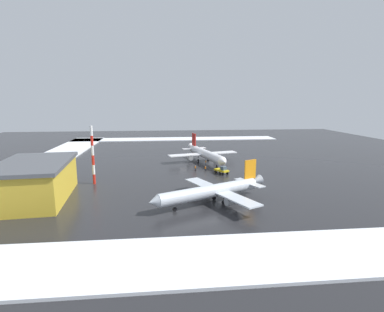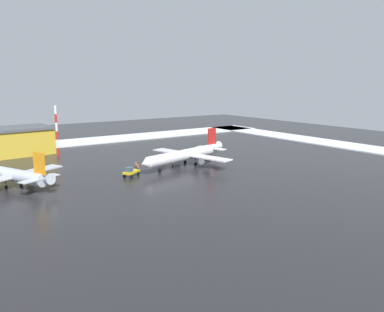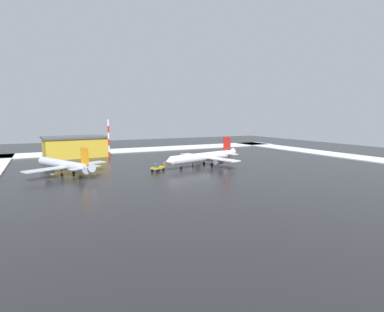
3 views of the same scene
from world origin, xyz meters
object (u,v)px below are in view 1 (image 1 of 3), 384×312
Objects in this scene: cargo_hangar at (35,181)px; airplane_parked_portside at (205,154)px; pushback_tug at (222,170)px; ground_crew_beside_wing at (206,162)px; ground_crew_mid_apron at (195,168)px; antenna_mast at (93,155)px; ground_crew_near_tug at (205,168)px; airplane_far_rear at (212,191)px.

airplane_parked_portside is at bearing 124.31° from cargo_hangar.
pushback_tug is at bearing 106.61° from cargo_hangar.
airplane_parked_portside is at bearing 155.75° from pushback_tug.
ground_crew_mid_apron is at bearing -100.02° from ground_crew_beside_wing.
antenna_mast is (21.21, -33.88, 6.96)m from ground_crew_beside_wing.
antenna_mast is (11.52, -32.27, 6.96)m from ground_crew_near_tug.
ground_crew_beside_wing is 0.06× the size of cargo_hangar.
antenna_mast reaches higher than ground_crew_beside_wing.
antenna_mast is at bearing 133.17° from cargo_hangar.
antenna_mast is 16.28m from cargo_hangar.
ground_crew_mid_apron is 46.74m from cargo_hangar.
ground_crew_near_tug is (-4.24, -4.60, -0.31)m from pushback_tug.
pushback_tug is at bearing 101.17° from antenna_mast.
ground_crew_beside_wing is at bearing 121.28° from cargo_hangar.
ground_crew_mid_apron is at bearing 113.25° from antenna_mast.
airplane_parked_portside is at bearing 103.51° from ground_crew_beside_wing.
airplane_far_rear is 40.56m from cargo_hangar.
ground_crew_mid_apron is at bearing 32.06° from ground_crew_near_tug.
airplane_far_rear is 16.11× the size of ground_crew_beside_wing.
antenna_mast is at bearing -58.01° from airplane_far_rear.
antenna_mast is (7.28, -36.87, 6.65)m from pushback_tug.
antenna_mast reaches higher than cargo_hangar.
ground_crew_near_tug is at bearing -79.16° from ground_crew_mid_apron.
ground_crew_near_tug is at bearing 109.64° from antenna_mast.
airplane_far_rear is 40.40m from ground_crew_beside_wing.
airplane_parked_portside is at bearing 7.14° from ground_crew_mid_apron.
ground_crew_near_tug is (-30.42, 2.85, -1.91)m from airplane_far_rear.
ground_crew_mid_apron is at bearing -36.27° from airplane_parked_portside.
pushback_tug is at bearing -59.37° from ground_crew_beside_wing.
cargo_hangar reaches higher than ground_crew_mid_apron.
ground_crew_near_tug and ground_crew_mid_apron have the same top height.
ground_crew_near_tug is 1.00× the size of ground_crew_beside_wing.
pushback_tug is 2.96× the size of ground_crew_near_tug.
ground_crew_mid_apron is (-5.25, -7.71, -0.31)m from pushback_tug.
cargo_hangar reaches higher than ground_crew_near_tug.
airplane_parked_portside is at bearing -121.51° from airplane_far_rear.
antenna_mast is at bearing -68.13° from airplane_parked_portside.
antenna_mast reaches higher than ground_crew_near_tug.
airplane_far_rear is (44.22, -4.82, -0.25)m from airplane_parked_portside.
airplane_far_rear reaches higher than ground_crew_beside_wing.
airplane_parked_portside reaches higher than pushback_tug.
airplane_far_rear is 30.61m from ground_crew_near_tug.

